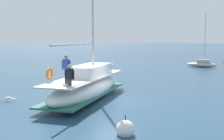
{
  "coord_description": "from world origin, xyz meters",
  "views": [
    {
      "loc": [
        14.99,
        -10.2,
        3.93
      ],
      "look_at": [
        -1.27,
        0.7,
        1.8
      ],
      "focal_mm": 46.01,
      "sensor_mm": 36.0,
      "label": 1
    }
  ],
  "objects_px": {
    "seagull": "(7,98)",
    "mooring_buoy": "(125,129)",
    "main_sailboat": "(87,85)",
    "moored_sloop_far": "(202,64)"
  },
  "relations": [
    {
      "from": "main_sailboat",
      "to": "moored_sloop_far",
      "type": "xyz_separation_m",
      "value": [
        -9.67,
        23.53,
        -0.41
      ]
    },
    {
      "from": "seagull",
      "to": "mooring_buoy",
      "type": "distance_m",
      "value": 9.59
    },
    {
      "from": "main_sailboat",
      "to": "mooring_buoy",
      "type": "distance_m",
      "value": 7.47
    },
    {
      "from": "main_sailboat",
      "to": "moored_sloop_far",
      "type": "distance_m",
      "value": 25.45
    },
    {
      "from": "moored_sloop_far",
      "to": "seagull",
      "type": "relative_size",
      "value": 7.83
    },
    {
      "from": "seagull",
      "to": "mooring_buoy",
      "type": "xyz_separation_m",
      "value": [
        9.29,
        2.39,
        0.03
      ]
    },
    {
      "from": "main_sailboat",
      "to": "mooring_buoy",
      "type": "height_order",
      "value": "main_sailboat"
    },
    {
      "from": "seagull",
      "to": "mooring_buoy",
      "type": "height_order",
      "value": "mooring_buoy"
    },
    {
      "from": "main_sailboat",
      "to": "moored_sloop_far",
      "type": "relative_size",
      "value": 1.76
    },
    {
      "from": "moored_sloop_far",
      "to": "seagull",
      "type": "height_order",
      "value": "moored_sloop_far"
    }
  ]
}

